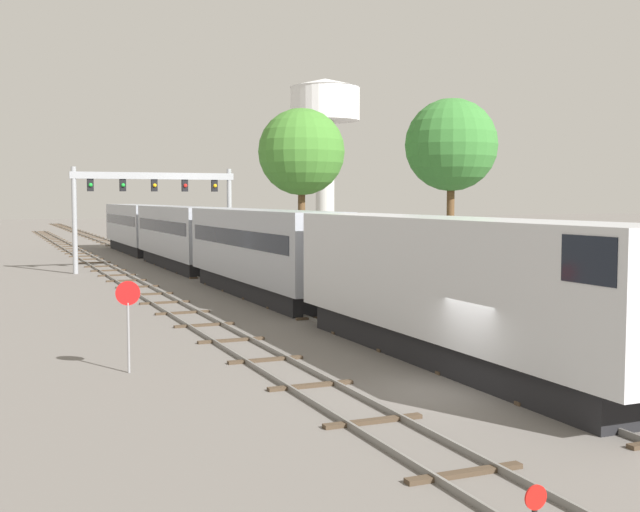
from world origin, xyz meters
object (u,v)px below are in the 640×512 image
Objects in this scene: signal_gantry at (155,195)px; water_tower at (325,113)px; trackside_tree_mid at (301,152)px; trackside_tree_left at (451,145)px; stop_sign at (128,313)px; passenger_train at (212,241)px.

water_tower is (32.43, 43.50, 11.56)m from signal_gantry.
signal_gantry is 11.65m from trackside_tree_mid.
trackside_tree_mid is (-21.42, -45.33, -8.26)m from water_tower.
signal_gantry is 0.96× the size of trackside_tree_left.
trackside_tree_mid reaches higher than signal_gantry.
trackside_tree_left reaches higher than stop_sign.
trackside_tree_left is at bearing -103.61° from water_tower.
stop_sign is (-7.75, -34.74, -3.79)m from signal_gantry.
water_tower reaches higher than passenger_train.
trackside_tree_mid is (8.77, 5.87, 6.37)m from passenger_train.
signal_gantry is 0.98× the size of trackside_tree_mid.
water_tower is at bearing 76.39° from trackside_tree_left.
water_tower is at bearing 53.29° from signal_gantry.
trackside_tree_mid is at bearing -9.47° from signal_gantry.
trackside_tree_left is at bearing 42.52° from stop_sign.
trackside_tree_left is (17.31, -1.99, 6.64)m from passenger_train.
stop_sign is at bearing -119.70° from trackside_tree_mid.
water_tower is at bearing 59.48° from passenger_train.
water_tower reaches higher than stop_sign.
trackside_tree_mid is (-8.54, 7.86, -0.27)m from trackside_tree_left.
passenger_train is 6.25× the size of trackside_tree_left.
water_tower is 7.63× the size of stop_sign.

